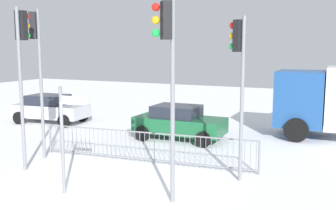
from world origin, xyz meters
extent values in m
plane|color=white|center=(0.00, 0.00, 0.00)|extent=(60.00, 60.00, 0.00)
cylinder|color=slate|center=(-3.08, 0.57, 2.56)|extent=(0.11, 0.11, 5.13)
cube|color=black|center=(-3.09, 0.73, 4.58)|extent=(0.34, 0.25, 0.90)
sphere|color=red|center=(-3.12, 0.98, 4.88)|extent=(0.20, 0.20, 0.20)
sphere|color=orange|center=(-3.12, 0.98, 4.58)|extent=(0.20, 0.20, 0.20)
sphere|color=green|center=(-3.12, 0.98, 4.28)|extent=(0.20, 0.20, 0.20)
cylinder|color=slate|center=(2.32, 0.24, 2.54)|extent=(0.11, 0.11, 5.09)
cube|color=black|center=(2.19, 0.13, 4.54)|extent=(0.37, 0.39, 0.90)
sphere|color=red|center=(2.00, -0.03, 4.84)|extent=(0.20, 0.20, 0.20)
sphere|color=orange|center=(2.00, -0.03, 4.54)|extent=(0.20, 0.20, 0.20)
sphere|color=green|center=(2.00, -0.03, 4.24)|extent=(0.20, 0.20, 0.20)
cylinder|color=slate|center=(3.42, 2.59, 2.39)|extent=(0.11, 0.11, 4.78)
cube|color=black|center=(3.27, 2.66, 4.23)|extent=(0.33, 0.38, 0.90)
sphere|color=red|center=(3.04, 2.76, 4.53)|extent=(0.20, 0.20, 0.20)
sphere|color=orange|center=(3.04, 2.76, 4.23)|extent=(0.20, 0.20, 0.20)
sphere|color=green|center=(3.04, 2.76, 3.93)|extent=(0.20, 0.20, 0.20)
cylinder|color=slate|center=(-3.49, 1.88, 2.60)|extent=(0.11, 0.11, 5.19)
cube|color=black|center=(-3.63, 1.79, 4.64)|extent=(0.36, 0.39, 0.90)
sphere|color=red|center=(-3.85, 1.66, 4.94)|extent=(0.20, 0.20, 0.20)
sphere|color=orange|center=(-3.85, 1.66, 4.64)|extent=(0.20, 0.20, 0.20)
sphere|color=green|center=(-3.85, 1.66, 4.34)|extent=(0.20, 0.20, 0.20)
cylinder|color=slate|center=(-0.58, -0.48, 1.45)|extent=(0.09, 0.09, 2.90)
cube|color=white|center=(-0.19, -0.41, 2.55)|extent=(0.69, 0.15, 0.22)
cube|color=slate|center=(-0.02, 2.98, 1.05)|extent=(7.64, 0.86, 0.04)
cube|color=slate|center=(-0.02, 2.98, 0.12)|extent=(7.64, 0.86, 0.04)
cylinder|color=slate|center=(-3.75, 2.58, 0.53)|extent=(0.02, 0.02, 1.05)
cylinder|color=slate|center=(-3.58, 2.60, 0.53)|extent=(0.02, 0.02, 1.05)
cylinder|color=slate|center=(-3.40, 2.62, 0.53)|extent=(0.02, 0.02, 1.05)
cylinder|color=slate|center=(-3.22, 2.63, 0.53)|extent=(0.02, 0.02, 1.05)
cylinder|color=slate|center=(-3.04, 2.65, 0.53)|extent=(0.02, 0.02, 1.05)
cylinder|color=slate|center=(-2.86, 2.67, 0.53)|extent=(0.02, 0.02, 1.05)
cylinder|color=slate|center=(-2.69, 2.69, 0.53)|extent=(0.02, 0.02, 1.05)
cylinder|color=slate|center=(-2.51, 2.71, 0.53)|extent=(0.02, 0.02, 1.05)
cylinder|color=slate|center=(-2.33, 2.73, 0.53)|extent=(0.02, 0.02, 1.05)
cylinder|color=slate|center=(-2.15, 2.75, 0.53)|extent=(0.02, 0.02, 1.05)
cylinder|color=slate|center=(-1.98, 2.77, 0.53)|extent=(0.02, 0.02, 1.05)
cylinder|color=slate|center=(-1.80, 2.79, 0.53)|extent=(0.02, 0.02, 1.05)
cylinder|color=slate|center=(-1.62, 2.81, 0.53)|extent=(0.02, 0.02, 1.05)
cylinder|color=slate|center=(-1.44, 2.83, 0.53)|extent=(0.02, 0.02, 1.05)
cylinder|color=slate|center=(-1.27, 2.84, 0.53)|extent=(0.02, 0.02, 1.05)
cylinder|color=slate|center=(-1.09, 2.86, 0.53)|extent=(0.02, 0.02, 1.05)
cylinder|color=slate|center=(-0.91, 2.88, 0.53)|extent=(0.02, 0.02, 1.05)
cylinder|color=slate|center=(-0.73, 2.90, 0.53)|extent=(0.02, 0.02, 1.05)
cylinder|color=slate|center=(-0.55, 2.92, 0.53)|extent=(0.02, 0.02, 1.05)
cylinder|color=slate|center=(-0.38, 2.94, 0.53)|extent=(0.02, 0.02, 1.05)
cylinder|color=slate|center=(-0.20, 2.96, 0.53)|extent=(0.02, 0.02, 1.05)
cylinder|color=slate|center=(-0.02, 2.98, 0.53)|extent=(0.02, 0.02, 1.05)
cylinder|color=slate|center=(0.16, 3.00, 0.53)|extent=(0.02, 0.02, 1.05)
cylinder|color=slate|center=(0.33, 3.02, 0.53)|extent=(0.02, 0.02, 1.05)
cylinder|color=slate|center=(0.51, 3.04, 0.53)|extent=(0.02, 0.02, 1.05)
cylinder|color=slate|center=(0.69, 3.05, 0.53)|extent=(0.02, 0.02, 1.05)
cylinder|color=slate|center=(0.87, 3.07, 0.53)|extent=(0.02, 0.02, 1.05)
cylinder|color=slate|center=(1.04, 3.09, 0.53)|extent=(0.02, 0.02, 1.05)
cylinder|color=slate|center=(1.22, 3.11, 0.53)|extent=(0.02, 0.02, 1.05)
cylinder|color=slate|center=(1.40, 3.13, 0.53)|extent=(0.02, 0.02, 1.05)
cylinder|color=slate|center=(1.58, 3.15, 0.53)|extent=(0.02, 0.02, 1.05)
cylinder|color=slate|center=(1.75, 3.17, 0.53)|extent=(0.02, 0.02, 1.05)
cylinder|color=slate|center=(1.93, 3.19, 0.53)|extent=(0.02, 0.02, 1.05)
cylinder|color=slate|center=(2.11, 3.21, 0.53)|extent=(0.02, 0.02, 1.05)
cylinder|color=slate|center=(2.29, 3.23, 0.53)|extent=(0.02, 0.02, 1.05)
cylinder|color=slate|center=(2.47, 3.24, 0.53)|extent=(0.02, 0.02, 1.05)
cylinder|color=slate|center=(2.64, 3.26, 0.53)|extent=(0.02, 0.02, 1.05)
cylinder|color=slate|center=(2.82, 3.28, 0.53)|extent=(0.02, 0.02, 1.05)
cylinder|color=slate|center=(3.00, 3.30, 0.53)|extent=(0.02, 0.02, 1.05)
cylinder|color=slate|center=(3.18, 3.32, 0.53)|extent=(0.02, 0.02, 1.05)
cylinder|color=slate|center=(3.35, 3.34, 0.53)|extent=(0.02, 0.02, 1.05)
cylinder|color=slate|center=(3.53, 3.36, 0.53)|extent=(0.02, 0.02, 1.05)
cylinder|color=slate|center=(3.71, 3.38, 0.53)|extent=(0.02, 0.02, 1.05)
cylinder|color=slate|center=(-3.84, 2.57, 0.53)|extent=(0.06, 0.06, 1.05)
cylinder|color=slate|center=(3.80, 3.39, 0.53)|extent=(0.06, 0.06, 1.05)
cube|color=#195933|center=(-0.33, 6.60, 0.65)|extent=(3.84, 1.80, 0.65)
cube|color=#1E232D|center=(-0.48, 6.59, 1.20)|extent=(1.94, 1.55, 0.55)
cylinder|color=black|center=(1.00, 7.48, 0.32)|extent=(0.65, 0.24, 0.64)
cylinder|color=black|center=(1.04, 5.78, 0.32)|extent=(0.65, 0.24, 0.64)
cylinder|color=black|center=(-1.70, 7.41, 0.32)|extent=(0.65, 0.24, 0.64)
cylinder|color=black|center=(-1.66, 5.71, 0.32)|extent=(0.65, 0.24, 0.64)
cube|color=#B2B5BA|center=(-7.97, 7.15, 0.65)|extent=(3.97, 2.13, 0.65)
cube|color=#1E232D|center=(-8.12, 7.13, 1.20)|extent=(2.06, 1.71, 0.55)
cylinder|color=black|center=(-6.73, 8.15, 0.32)|extent=(0.66, 0.29, 0.64)
cylinder|color=black|center=(-6.53, 6.47, 0.32)|extent=(0.66, 0.29, 0.64)
cylinder|color=black|center=(-9.41, 7.84, 0.32)|extent=(0.66, 0.29, 0.64)
cylinder|color=black|center=(-9.21, 6.15, 0.32)|extent=(0.66, 0.29, 0.64)
cube|color=navy|center=(4.16, 9.55, 1.70)|extent=(2.07, 2.36, 2.40)
cylinder|color=black|center=(4.20, 8.35, 0.50)|extent=(1.01, 0.33, 1.00)
cylinder|color=black|center=(4.13, 10.75, 0.50)|extent=(1.01, 0.33, 1.00)
camera|label=1|loc=(6.37, -8.38, 3.89)|focal=41.90mm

